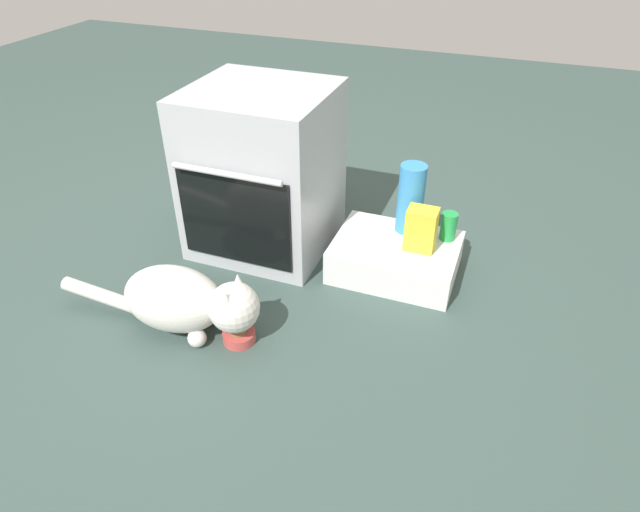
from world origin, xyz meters
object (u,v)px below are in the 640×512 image
object	(u,v)px
food_bowl	(239,335)
snack_bag	(421,229)
cat	(185,301)
soda_can	(449,226)
pantry_cabinet	(395,257)
oven	(263,171)
water_bottle	(411,199)

from	to	relation	value
food_bowl	snack_bag	bearing A→B (deg)	49.55
cat	snack_bag	xyz separation A→B (m)	(0.72, 0.62, 0.10)
soda_can	pantry_cabinet	bearing A→B (deg)	-150.97
oven	water_bottle	bearing A→B (deg)	7.86
oven	food_bowl	size ratio (longest dim) A/B	5.94
oven	water_bottle	distance (m)	0.64
water_bottle	snack_bag	bearing A→B (deg)	-58.62
snack_bag	soda_can	bearing A→B (deg)	49.89
food_bowl	pantry_cabinet	bearing A→B (deg)	55.42
cat	pantry_cabinet	bearing A→B (deg)	41.56
snack_bag	soda_can	world-z (taller)	snack_bag
oven	cat	bearing A→B (deg)	-91.08
oven	snack_bag	xyz separation A→B (m)	(0.71, -0.04, -0.12)
cat	soda_can	xyz separation A→B (m)	(0.81, 0.73, 0.07)
food_bowl	cat	xyz separation A→B (m)	(-0.20, -0.01, 0.11)
water_bottle	cat	bearing A→B (deg)	-130.85
snack_bag	water_bottle	distance (m)	0.16
water_bottle	oven	bearing A→B (deg)	-172.14
soda_can	food_bowl	bearing A→B (deg)	-130.40
cat	water_bottle	bearing A→B (deg)	45.63
oven	pantry_cabinet	size ratio (longest dim) A/B	1.39
oven	water_bottle	size ratio (longest dim) A/B	2.37
food_bowl	soda_can	distance (m)	0.96
cat	oven	bearing A→B (deg)	85.39
food_bowl	water_bottle	size ratio (longest dim) A/B	0.40
soda_can	oven	bearing A→B (deg)	-174.69
oven	pantry_cabinet	xyz separation A→B (m)	(0.61, -0.03, -0.28)
soda_can	cat	bearing A→B (deg)	-138.04
pantry_cabinet	cat	world-z (taller)	cat
snack_bag	water_bottle	world-z (taller)	water_bottle
pantry_cabinet	cat	xyz separation A→B (m)	(-0.63, -0.63, 0.06)
food_bowl	snack_bag	xyz separation A→B (m)	(0.52, 0.61, 0.21)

